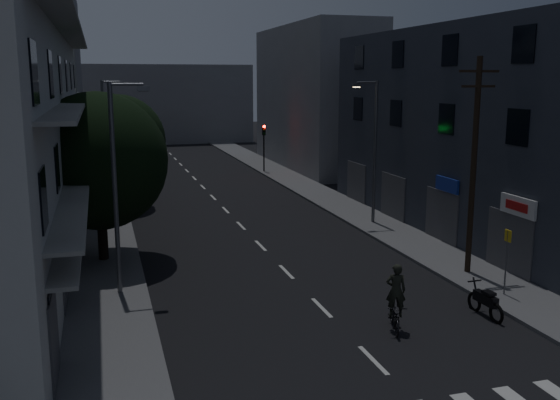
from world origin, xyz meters
TOP-DOWN VIEW (x-y plane):
  - ground at (0.00, 25.00)m, footprint 160.00×160.00m
  - sidewalk_left at (-7.50, 25.00)m, footprint 3.00×90.00m
  - sidewalk_right at (7.50, 25.00)m, footprint 3.00×90.00m
  - lane_markings at (0.00, 31.25)m, footprint 0.15×60.50m
  - building_right at (11.99, 14.00)m, footprint 6.19×28.00m
  - building_far_left at (-12.00, 48.00)m, footprint 6.00×20.00m
  - building_far_right at (12.00, 42.00)m, footprint 6.00×20.00m
  - building_far_end at (0.00, 70.00)m, footprint 24.00×8.00m
  - tree_near at (-7.53, 14.84)m, footprint 6.15×6.15m
  - tree_mid at (-7.18, 27.23)m, footprint 5.75×5.75m
  - tree_far at (-7.41, 35.95)m, footprint 5.10×5.10m
  - traffic_signal_far_right at (6.42, 39.24)m, footprint 0.28×0.37m
  - traffic_signal_far_left at (-6.49, 39.89)m, footprint 0.28×0.37m
  - street_lamp_left_near at (-6.93, 9.93)m, footprint 1.51×0.25m
  - street_lamp_right at (7.27, 18.26)m, footprint 1.51×0.25m
  - street_lamp_left_far at (-7.04, 31.15)m, footprint 1.51×0.25m
  - utility_pole at (7.33, 8.47)m, footprint 1.80×0.24m
  - bus_stop_sign at (7.06, 5.56)m, footprint 0.06×0.35m
  - motorcycle at (5.26, 4.14)m, footprint 0.57×1.97m
  - cyclist at (1.65, 3.92)m, footprint 1.17×1.91m

SIDE VIEW (x-z plane):
  - ground at x=0.00m, z-range 0.00..0.00m
  - lane_markings at x=0.00m, z-range 0.00..0.01m
  - sidewalk_left at x=-7.50m, z-range 0.00..0.15m
  - sidewalk_right at x=7.50m, z-range 0.00..0.15m
  - motorcycle at x=5.26m, z-range -0.13..1.13m
  - cyclist at x=1.65m, z-range -0.37..1.92m
  - bus_stop_sign at x=7.06m, z-range 0.63..3.15m
  - traffic_signal_far_right at x=6.42m, z-range 1.05..5.15m
  - traffic_signal_far_left at x=-6.49m, z-range 1.05..5.15m
  - tree_far at x=-7.41m, z-range 0.95..7.25m
  - tree_mid at x=-7.18m, z-range 1.03..8.10m
  - street_lamp_left_near at x=-6.93m, z-range 0.60..8.60m
  - street_lamp_right at x=7.27m, z-range 0.60..8.60m
  - street_lamp_left_far at x=-7.04m, z-range 0.60..8.60m
  - utility_pole at x=7.33m, z-range 0.37..9.37m
  - tree_near at x=-7.53m, z-range 1.10..8.68m
  - building_far_end at x=0.00m, z-range 0.00..10.00m
  - building_right at x=11.99m, z-range 0.00..11.00m
  - building_far_right at x=12.00m, z-range 0.00..13.00m
  - building_far_left at x=-12.00m, z-range 0.00..16.00m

